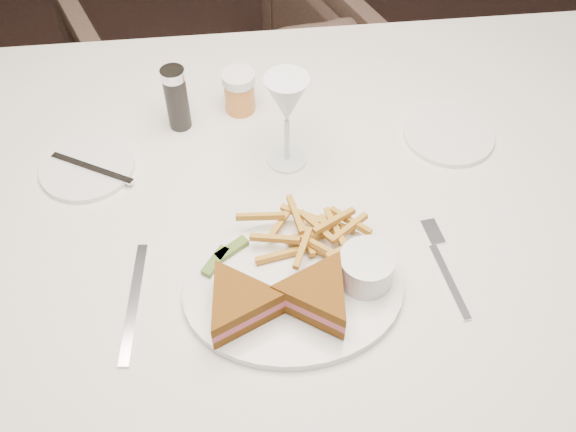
{
  "coord_description": "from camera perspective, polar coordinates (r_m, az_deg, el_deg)",
  "views": [
    {
      "loc": [
        -0.53,
        -0.73,
        1.54
      ],
      "look_at": [
        -0.38,
        -0.13,
        0.8
      ],
      "focal_mm": 40.0,
      "sensor_mm": 36.0,
      "label": 1
    }
  ],
  "objects": [
    {
      "name": "chair_far",
      "position": [
        1.9,
        -6.02,
        11.52
      ],
      "size": [
        0.84,
        0.8,
        0.72
      ],
      "primitive_type": "imported",
      "rotation": [
        0.0,
        0.0,
        3.38
      ],
      "color": "#46332B",
      "rests_on": "ground"
    },
    {
      "name": "table",
      "position": [
        1.34,
        -0.53,
        -10.1
      ],
      "size": [
        1.65,
        1.22,
        0.75
      ],
      "primitive_type": "cube",
      "rotation": [
        0.0,
        0.0,
        -0.14
      ],
      "color": "silver",
      "rests_on": "ground"
    },
    {
      "name": "ground",
      "position": [
        1.79,
        11.05,
        -11.15
      ],
      "size": [
        5.0,
        5.0,
        0.0
      ],
      "primitive_type": "plane",
      "color": "black",
      "rests_on": "ground"
    },
    {
      "name": "table_setting",
      "position": [
        0.97,
        -0.14,
        -0.8
      ],
      "size": [
        0.79,
        0.65,
        0.18
      ],
      "color": "white",
      "rests_on": "table"
    }
  ]
}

